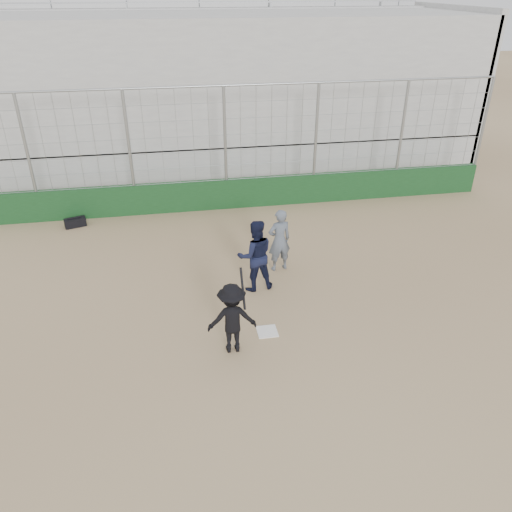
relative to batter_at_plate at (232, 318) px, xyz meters
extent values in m
plane|color=olive|center=(0.82, 0.44, -0.78)|extent=(90.00, 90.00, 0.00)
cube|color=white|center=(0.82, 0.44, -0.77)|extent=(0.44, 0.44, 0.02)
cube|color=#113818|center=(0.82, 7.44, -0.28)|extent=(18.00, 0.25, 1.00)
cylinder|color=gray|center=(0.82, 7.44, 1.22)|extent=(0.10, 0.10, 4.00)
cylinder|color=gray|center=(9.82, 7.44, 1.22)|extent=(0.10, 0.10, 4.00)
cylinder|color=gray|center=(0.82, 7.44, 3.22)|extent=(18.00, 0.07, 0.07)
cube|color=#A2A2A2|center=(0.82, 12.39, 0.02)|extent=(20.00, 6.70, 1.60)
cube|color=#A2A2A2|center=(0.82, 12.39, 2.92)|extent=(20.00, 6.70, 4.20)
cube|color=#A2A2A2|center=(10.82, 12.39, 2.12)|extent=(0.25, 6.70, 6.10)
imported|color=black|center=(0.00, 0.00, 0.00)|extent=(1.02, 0.60, 1.56)
cylinder|color=black|center=(0.25, 0.15, 0.60)|extent=(0.07, 0.57, 0.71)
imported|color=black|center=(0.87, 2.22, -0.17)|extent=(0.99, 0.81, 1.23)
sphere|color=maroon|center=(0.87, 2.22, 0.33)|extent=(0.28, 0.28, 0.28)
imported|color=#535D6A|center=(1.66, 3.08, -0.01)|extent=(0.70, 0.54, 1.55)
cube|color=black|center=(-4.06, 6.78, -0.64)|extent=(0.69, 0.45, 0.27)
cylinder|color=black|center=(-4.06, 6.78, -0.49)|extent=(0.41, 0.16, 0.04)
camera|label=1|loc=(-0.97, -8.18, 5.98)|focal=35.00mm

